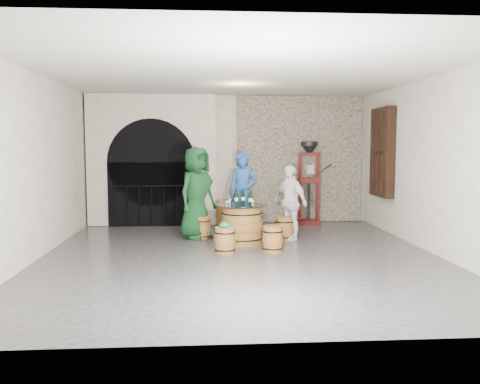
{
  "coord_description": "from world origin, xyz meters",
  "views": [
    {
      "loc": [
        -0.62,
        -8.84,
        1.96
      ],
      "look_at": [
        0.07,
        0.99,
        1.05
      ],
      "focal_mm": 38.0,
      "sensor_mm": 36.0,
      "label": 1
    }
  ],
  "objects": [
    {
      "name": "barrel_stool_far",
      "position": [
        0.2,
        2.12,
        0.24
      ],
      "size": [
        0.4,
        0.4,
        0.48
      ],
      "color": "#925D2A",
      "rests_on": "ground"
    },
    {
      "name": "person_blue",
      "position": [
        0.22,
        2.34,
        0.9
      ],
      "size": [
        0.75,
        0.59,
        1.8
      ],
      "primitive_type": "imported",
      "rotation": [
        0.0,
        0.0,
        -0.27
      ],
      "color": "#1C499B",
      "rests_on": "ground"
    },
    {
      "name": "wine_bottle_left",
      "position": [
        0.01,
        1.23,
        0.91
      ],
      "size": [
        0.08,
        0.08,
        0.32
      ],
      "color": "black",
      "rests_on": "barrel_table"
    },
    {
      "name": "barrel_stool_near_right",
      "position": [
        0.62,
        0.32,
        0.24
      ],
      "size": [
        0.4,
        0.4,
        0.48
      ],
      "color": "#925D2A",
      "rests_on": "ground"
    },
    {
      "name": "barrel_stool_right",
      "position": [
        1.02,
        1.49,
        0.24
      ],
      "size": [
        0.4,
        0.4,
        0.48
      ],
      "color": "#925D2A",
      "rests_on": "ground"
    },
    {
      "name": "wall_back",
      "position": [
        0.0,
        4.0,
        1.6
      ],
      "size": [
        8.0,
        0.0,
        8.0
      ],
      "primitive_type": "plane",
      "rotation": [
        1.57,
        0.0,
        0.0
      ],
      "color": "beige",
      "rests_on": "ground"
    },
    {
      "name": "barrel_stool_left",
      "position": [
        -0.69,
        1.71,
        0.24
      ],
      "size": [
        0.4,
        0.4,
        0.48
      ],
      "color": "#925D2A",
      "rests_on": "ground"
    },
    {
      "name": "tasting_glass_c",
      "position": [
        -0.11,
        1.41,
        0.83
      ],
      "size": [
        0.05,
        0.05,
        0.1
      ],
      "primitive_type": null,
      "color": "orange",
      "rests_on": "barrel_table"
    },
    {
      "name": "tasting_glass_f",
      "position": [
        -0.13,
        1.13,
        0.83
      ],
      "size": [
        0.05,
        0.05,
        0.1
      ],
      "primitive_type": null,
      "color": "orange",
      "rests_on": "barrel_table"
    },
    {
      "name": "tasting_glass_e",
      "position": [
        0.32,
        1.07,
        0.83
      ],
      "size": [
        0.05,
        0.05,
        0.1
      ],
      "primitive_type": null,
      "color": "orange",
      "rests_on": "barrel_table"
    },
    {
      "name": "tasting_glass_d",
      "position": [
        0.32,
        1.34,
        0.83
      ],
      "size": [
        0.05,
        0.05,
        0.1
      ],
      "primitive_type": null,
      "color": "orange",
      "rests_on": "barrel_table"
    },
    {
      "name": "barrel_table",
      "position": [
        0.11,
        1.15,
        0.39
      ],
      "size": [
        1.01,
        1.01,
        0.78
      ],
      "color": "#925D2A",
      "rests_on": "ground"
    },
    {
      "name": "shuttered_window",
      "position": [
        3.38,
        2.4,
        1.8
      ],
      "size": [
        0.23,
        1.1,
        2.0
      ],
      "color": "black",
      "rests_on": "wall_right"
    },
    {
      "name": "barrel_stool_near_left",
      "position": [
        -0.26,
        0.25,
        0.24
      ],
      "size": [
        0.4,
        0.4,
        0.48
      ],
      "color": "#925D2A",
      "rests_on": "ground"
    },
    {
      "name": "tasting_glass_b",
      "position": [
        0.34,
        1.11,
        0.83
      ],
      "size": [
        0.05,
        0.05,
        0.1
      ],
      "primitive_type": null,
      "color": "orange",
      "rests_on": "barrel_table"
    },
    {
      "name": "wine_bottle_center",
      "position": [
        0.28,
        1.1,
        0.91
      ],
      "size": [
        0.08,
        0.08,
        0.32
      ],
      "color": "black",
      "rests_on": "barrel_table"
    },
    {
      "name": "arched_opening",
      "position": [
        -1.9,
        3.74,
        1.58
      ],
      "size": [
        3.1,
        0.6,
        3.19
      ],
      "color": "beige",
      "rests_on": "ground"
    },
    {
      "name": "wall_front",
      "position": [
        0.0,
        -4.0,
        1.6
      ],
      "size": [
        8.0,
        0.0,
        8.0
      ],
      "primitive_type": "plane",
      "rotation": [
        -1.57,
        0.0,
        0.0
      ],
      "color": "beige",
      "rests_on": "ground"
    },
    {
      "name": "person_green",
      "position": [
        -0.79,
        1.78,
        0.96
      ],
      "size": [
        1.09,
        1.11,
        1.93
      ],
      "primitive_type": "imported",
      "rotation": [
        0.0,
        0.0,
        0.83
      ],
      "color": "#0F3819",
      "rests_on": "ground"
    },
    {
      "name": "stone_facing_panel",
      "position": [
        1.8,
        3.94,
        1.6
      ],
      "size": [
        3.2,
        0.12,
        3.18
      ],
      "primitive_type": "cube",
      "color": "gray",
      "rests_on": "ground"
    },
    {
      "name": "green_cap",
      "position": [
        -0.26,
        0.24,
        0.52
      ],
      "size": [
        0.24,
        0.19,
        0.1
      ],
      "color": "#0B804D",
      "rests_on": "barrel_stool_near_left"
    },
    {
      "name": "wall_left",
      "position": [
        -3.5,
        0.0,
        1.6
      ],
      "size": [
        0.0,
        8.0,
        8.0
      ],
      "primitive_type": "plane",
      "rotation": [
        1.57,
        0.0,
        1.57
      ],
      "color": "beige",
      "rests_on": "ground"
    },
    {
      "name": "ceiling",
      "position": [
        0.0,
        0.0,
        3.2
      ],
      "size": [
        8.0,
        8.0,
        0.0
      ],
      "primitive_type": "plane",
      "rotation": [
        3.14,
        0.0,
        0.0
      ],
      "color": "beige",
      "rests_on": "wall_back"
    },
    {
      "name": "control_box",
      "position": [
        2.05,
        3.86,
        1.35
      ],
      "size": [
        0.18,
        0.1,
        0.22
      ],
      "primitive_type": "cube",
      "color": "silver",
      "rests_on": "wall_back"
    },
    {
      "name": "wine_bottle_right",
      "position": [
        0.16,
        1.35,
        0.91
      ],
      "size": [
        0.08,
        0.08,
        0.32
      ],
      "color": "black",
      "rests_on": "barrel_table"
    },
    {
      "name": "corking_press",
      "position": [
        1.94,
        3.49,
        1.19
      ],
      "size": [
        0.85,
        0.49,
        2.04
      ],
      "rotation": [
        0.0,
        0.0,
        -0.07
      ],
      "color": "#4A0D0C",
      "rests_on": "ground"
    },
    {
      "name": "wall_right",
      "position": [
        3.5,
        0.0,
        1.6
      ],
      "size": [
        0.0,
        8.0,
        8.0
      ],
      "primitive_type": "plane",
      "rotation": [
        1.57,
        0.0,
        -1.57
      ],
      "color": "beige",
      "rests_on": "ground"
    },
    {
      "name": "side_barrel",
      "position": [
        -0.12,
        2.86,
        0.35
      ],
      "size": [
        0.52,
        0.52,
        0.7
      ],
      "rotation": [
        0.0,
        0.0,
        -0.26
      ],
      "color": "#925D2A",
      "rests_on": "ground"
    },
    {
      "name": "person_white",
      "position": [
        1.14,
        1.53,
        0.78
      ],
      "size": [
        0.83,
        0.97,
        1.55
      ],
      "primitive_type": "imported",
      "rotation": [
        0.0,
        0.0,
        -0.97
      ],
      "color": "white",
      "rests_on": "ground"
    },
    {
      "name": "ground",
      "position": [
        0.0,
        0.0,
        0.0
      ],
      "size": [
        8.0,
        8.0,
        0.0
      ],
      "primitive_type": "plane",
      "color": "#29292C",
      "rests_on": "ground"
    },
    {
      "name": "tasting_glass_a",
      "position": [
        -0.19,
        0.99,
        0.83
      ],
      "size": [
        0.05,
        0.05,
        0.1
      ],
      "primitive_type": null,
      "color": "orange",
      "rests_on": "barrel_table"
    }
  ]
}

